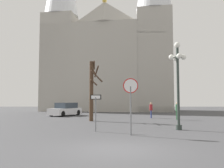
{
  "coord_description": "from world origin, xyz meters",
  "views": [
    {
      "loc": [
        -0.16,
        -8.64,
        1.77
      ],
      "look_at": [
        -0.3,
        16.49,
        3.55
      ],
      "focal_mm": 37.61,
      "sensor_mm": 36.0,
      "label": 1
    }
  ],
  "objects_px": {
    "stop_sign": "(131,95)",
    "one_way_arrow_sign": "(96,108)",
    "cathedral": "(108,42)",
    "bare_tree": "(92,89)",
    "pedestrian_walking": "(151,109)",
    "parked_car_near_white": "(66,110)",
    "pedestrian_standing": "(177,109)",
    "street_lamp": "(178,74)"
  },
  "relations": [
    {
      "from": "stop_sign",
      "to": "one_way_arrow_sign",
      "type": "height_order",
      "value": "stop_sign"
    },
    {
      "from": "cathedral",
      "to": "stop_sign",
      "type": "height_order",
      "value": "cathedral"
    },
    {
      "from": "bare_tree",
      "to": "one_way_arrow_sign",
      "type": "bearing_deg",
      "value": -82.85
    },
    {
      "from": "bare_tree",
      "to": "pedestrian_walking",
      "type": "relative_size",
      "value": 3.32
    },
    {
      "from": "bare_tree",
      "to": "pedestrian_walking",
      "type": "distance_m",
      "value": 6.99
    },
    {
      "from": "cathedral",
      "to": "parked_car_near_white",
      "type": "height_order",
      "value": "cathedral"
    },
    {
      "from": "pedestrian_standing",
      "to": "bare_tree",
      "type": "bearing_deg",
      "value": -170.32
    },
    {
      "from": "cathedral",
      "to": "parked_car_near_white",
      "type": "bearing_deg",
      "value": -109.48
    },
    {
      "from": "cathedral",
      "to": "bare_tree",
      "type": "bearing_deg",
      "value": -92.53
    },
    {
      "from": "one_way_arrow_sign",
      "to": "parked_car_near_white",
      "type": "distance_m",
      "value": 14.74
    },
    {
      "from": "parked_car_near_white",
      "to": "pedestrian_standing",
      "type": "relative_size",
      "value": 2.85
    },
    {
      "from": "bare_tree",
      "to": "pedestrian_walking",
      "type": "bearing_deg",
      "value": 31.98
    },
    {
      "from": "cathedral",
      "to": "stop_sign",
      "type": "distance_m",
      "value": 30.24
    },
    {
      "from": "bare_tree",
      "to": "parked_car_near_white",
      "type": "height_order",
      "value": "bare_tree"
    },
    {
      "from": "cathedral",
      "to": "pedestrian_walking",
      "type": "relative_size",
      "value": 22.88
    },
    {
      "from": "one_way_arrow_sign",
      "to": "bare_tree",
      "type": "bearing_deg",
      "value": 97.15
    },
    {
      "from": "bare_tree",
      "to": "pedestrian_walking",
      "type": "xyz_separation_m",
      "value": [
        5.72,
        3.57,
        -1.84
      ]
    },
    {
      "from": "pedestrian_walking",
      "to": "street_lamp",
      "type": "bearing_deg",
      "value": -89.23
    },
    {
      "from": "parked_car_near_white",
      "to": "one_way_arrow_sign",
      "type": "bearing_deg",
      "value": -71.88
    },
    {
      "from": "bare_tree",
      "to": "pedestrian_standing",
      "type": "xyz_separation_m",
      "value": [
        7.78,
        1.33,
        -1.81
      ]
    },
    {
      "from": "bare_tree",
      "to": "parked_car_near_white",
      "type": "xyz_separation_m",
      "value": [
        -3.72,
        7.13,
        -2.08
      ]
    },
    {
      "from": "cathedral",
      "to": "street_lamp",
      "type": "height_order",
      "value": "cathedral"
    },
    {
      "from": "pedestrian_standing",
      "to": "pedestrian_walking",
      "type": "bearing_deg",
      "value": 132.45
    },
    {
      "from": "stop_sign",
      "to": "pedestrian_standing",
      "type": "height_order",
      "value": "stop_sign"
    },
    {
      "from": "bare_tree",
      "to": "pedestrian_standing",
      "type": "bearing_deg",
      "value": 9.68
    },
    {
      "from": "one_way_arrow_sign",
      "to": "pedestrian_standing",
      "type": "xyz_separation_m",
      "value": [
        6.92,
        8.2,
        -0.39
      ]
    },
    {
      "from": "cathedral",
      "to": "parked_car_near_white",
      "type": "relative_size",
      "value": 7.82
    },
    {
      "from": "stop_sign",
      "to": "pedestrian_walking",
      "type": "relative_size",
      "value": 1.85
    },
    {
      "from": "pedestrian_standing",
      "to": "cathedral",
      "type": "bearing_deg",
      "value": 110.07
    },
    {
      "from": "street_lamp",
      "to": "parked_car_near_white",
      "type": "relative_size",
      "value": 1.17
    },
    {
      "from": "street_lamp",
      "to": "pedestrian_walking",
      "type": "height_order",
      "value": "street_lamp"
    },
    {
      "from": "stop_sign",
      "to": "street_lamp",
      "type": "bearing_deg",
      "value": 36.36
    },
    {
      "from": "stop_sign",
      "to": "one_way_arrow_sign",
      "type": "relative_size",
      "value": 1.39
    },
    {
      "from": "bare_tree",
      "to": "pedestrian_standing",
      "type": "height_order",
      "value": "bare_tree"
    },
    {
      "from": "one_way_arrow_sign",
      "to": "pedestrian_standing",
      "type": "relative_size",
      "value": 1.3
    },
    {
      "from": "cathedral",
      "to": "parked_car_near_white",
      "type": "distance_m",
      "value": 17.87
    },
    {
      "from": "cathedral",
      "to": "bare_tree",
      "type": "height_order",
      "value": "cathedral"
    },
    {
      "from": "one_way_arrow_sign",
      "to": "street_lamp",
      "type": "bearing_deg",
      "value": 9.4
    },
    {
      "from": "one_way_arrow_sign",
      "to": "parked_car_near_white",
      "type": "height_order",
      "value": "one_way_arrow_sign"
    },
    {
      "from": "street_lamp",
      "to": "parked_car_near_white",
      "type": "distance_m",
      "value": 16.51
    },
    {
      "from": "parked_car_near_white",
      "to": "pedestrian_walking",
      "type": "relative_size",
      "value": 2.93
    },
    {
      "from": "street_lamp",
      "to": "bare_tree",
      "type": "bearing_deg",
      "value": 134.07
    }
  ]
}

